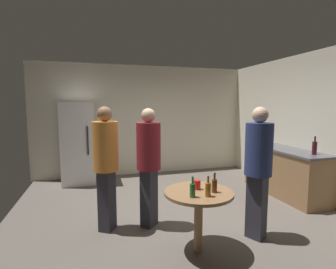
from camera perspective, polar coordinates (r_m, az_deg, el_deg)
name	(u,v)px	position (r m, az deg, el deg)	size (l,w,h in m)	color
ground_plane	(177,217)	(4.29, 2.04, -17.88)	(5.20, 5.20, 0.10)	#5B544C
wall_back	(145,120)	(6.47, -5.22, 3.17)	(5.32, 0.06, 2.70)	silver
wall_side_right	(314,126)	(5.37, 29.85, 1.66)	(0.06, 5.20, 2.70)	silver
refrigerator	(78,143)	(5.98, -19.37, -1.78)	(0.70, 0.68, 1.80)	white
kitchen_counter	(285,172)	(5.47, 24.58, -7.54)	(0.64, 1.78, 0.90)	olive
kettle	(267,142)	(5.73, 21.20, -1.48)	(0.24, 0.17, 0.18)	#B2B2B7
wine_bottle_on_counter	(315,148)	(4.95, 29.87, -2.55)	(0.08, 0.08, 0.31)	#3F141E
foreground_table	(199,200)	(3.08, 6.85, -14.31)	(0.80, 0.80, 0.73)	olive
beer_bottle_amber	(208,189)	(2.87, 8.92, -11.93)	(0.06, 0.06, 0.23)	#8C5919
beer_bottle_brown	(214,185)	(3.01, 10.31, -11.07)	(0.06, 0.06, 0.23)	#593314
beer_bottle_green	(193,190)	(2.83, 5.50, -12.16)	(0.06, 0.06, 0.23)	#26662D
plastic_cup_red	(197,185)	(3.10, 6.51, -11.07)	(0.08, 0.08, 0.11)	red
person_in_navy_shirt	(258,163)	(3.46, 19.48, -5.94)	(0.46, 0.46, 1.71)	#2D2D38
person_in_orange_shirt	(106,159)	(3.57, -13.69, -5.31)	(0.47, 0.47, 1.71)	#2D2D38
person_in_maroon_shirt	(149,158)	(3.61, -4.33, -5.29)	(0.48, 0.48, 1.69)	#2D2D38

